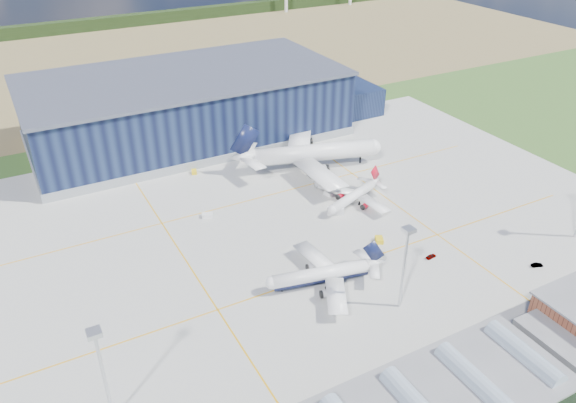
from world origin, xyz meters
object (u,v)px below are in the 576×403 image
(airliner_navy, at_px, (321,268))
(car_a, at_px, (431,256))
(light_mast_west, at_px, (101,362))
(car_b, at_px, (537,265))
(gse_cart_b, at_px, (208,216))
(gse_van_b, at_px, (336,211))
(gse_cart_a, at_px, (329,194))
(airliner_red, at_px, (353,192))
(hangar, at_px, (193,108))
(airliner_widebody, at_px, (314,144))
(gse_tug_b, at_px, (379,240))
(gse_tug_c, at_px, (194,172))
(light_mast_center, at_px, (405,255))

(airliner_navy, bearing_deg, car_a, -175.55)
(light_mast_west, height_order, car_b, light_mast_west)
(car_a, bearing_deg, gse_cart_b, 36.60)
(gse_van_b, bearing_deg, gse_cart_a, 6.99)
(airliner_red, distance_m, gse_cart_a, 10.27)
(gse_van_b, bearing_deg, hangar, 40.40)
(airliner_widebody, distance_m, gse_cart_b, 49.51)
(hangar, xyz_separation_m, gse_tug_b, (19.73, -99.55, -10.92))
(airliner_red, relative_size, gse_cart_b, 8.72)
(airliner_red, height_order, car_a, airliner_red)
(gse_tug_b, distance_m, car_a, 15.51)
(gse_tug_c, bearing_deg, airliner_red, -33.43)
(hangar, height_order, gse_tug_c, hangar)
(gse_tug_b, bearing_deg, gse_van_b, 125.56)
(airliner_red, height_order, gse_cart_a, airliner_red)
(airliner_navy, distance_m, car_a, 33.91)
(car_b, bearing_deg, light_mast_west, 106.78)
(hangar, relative_size, airliner_navy, 4.39)
(gse_cart_a, bearing_deg, gse_tug_b, -112.90)
(light_mast_center, height_order, gse_cart_a, light_mast_center)
(light_mast_west, relative_size, gse_tug_b, 7.19)
(gse_tug_b, height_order, gse_cart_a, gse_tug_b)
(gse_cart_a, bearing_deg, car_b, -84.16)
(hangar, height_order, gse_cart_b, hangar)
(airliner_widebody, bearing_deg, light_mast_center, -88.69)
(hangar, relative_size, gse_tug_c, 50.78)
(light_mast_center, relative_size, gse_tug_c, 8.05)
(gse_tug_c, bearing_deg, airliner_widebody, -5.45)
(hangar, distance_m, gse_cart_a, 73.24)
(gse_cart_a, xyz_separation_m, car_a, (6.31, -43.67, -0.07))
(airliner_widebody, bearing_deg, gse_tug_c, 174.15)
(light_mast_center, bearing_deg, car_a, 30.23)
(gse_van_b, bearing_deg, gse_tug_c, 60.21)
(gse_tug_b, height_order, gse_van_b, gse_van_b)
(car_b, bearing_deg, gse_van_b, 53.39)
(airliner_red, relative_size, gse_cart_a, 9.68)
(car_b, bearing_deg, gse_cart_a, 44.85)
(gse_van_b, xyz_separation_m, car_a, (10.74, -32.43, -0.61))
(car_a, bearing_deg, gse_tug_c, 19.88)
(hangar, distance_m, gse_van_b, 82.85)
(gse_cart_b, xyz_separation_m, car_a, (46.88, -49.63, -0.14))
(gse_van_b, distance_m, gse_cart_b, 40.03)
(airliner_navy, xyz_separation_m, car_b, (55.93, -21.39, -4.85))
(light_mast_center, height_order, airliner_navy, light_mast_center)
(hangar, xyz_separation_m, light_mast_center, (7.19, -124.80, 3.82))
(airliner_widebody, height_order, gse_van_b, airliner_widebody)
(car_b, bearing_deg, car_a, 72.63)
(airliner_navy, xyz_separation_m, gse_van_b, (22.52, 27.90, -4.21))
(light_mast_center, relative_size, gse_van_b, 4.50)
(airliner_red, bearing_deg, car_a, 73.63)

